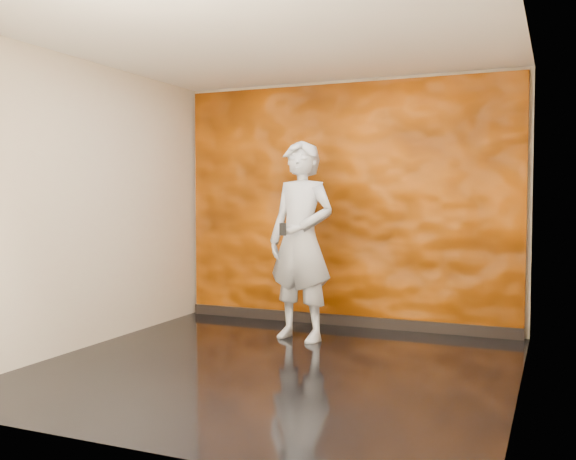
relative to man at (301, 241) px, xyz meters
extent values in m
cube|color=black|center=(0.18, -1.07, -1.03)|extent=(4.00, 4.00, 0.01)
cube|color=#C0AD99|center=(0.18, 0.93, 0.38)|extent=(4.00, 0.02, 2.80)
cube|color=#C0AD99|center=(0.18, -3.07, 0.38)|extent=(4.00, 0.02, 2.80)
cube|color=#C0AD99|center=(-1.82, -1.07, 0.38)|extent=(0.02, 4.00, 2.80)
cube|color=#C0AD99|center=(2.18, -1.07, 0.38)|extent=(0.02, 4.00, 2.80)
cube|color=white|center=(0.18, -1.07, 1.78)|extent=(4.00, 4.00, 0.01)
cube|color=#D35A03|center=(0.18, 0.89, 0.36)|extent=(3.90, 0.06, 2.75)
cube|color=black|center=(0.18, 0.85, -0.96)|extent=(3.90, 0.04, 0.12)
imported|color=#9DA4AC|center=(0.00, 0.00, 0.00)|extent=(0.83, 0.64, 2.04)
cube|color=black|center=(-0.09, -0.27, 0.13)|extent=(0.07, 0.03, 0.13)
camera|label=1|loc=(2.44, -6.10, 0.46)|focal=40.00mm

